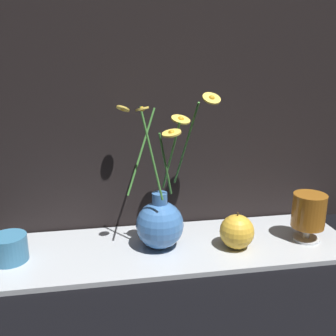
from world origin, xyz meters
The scene contains 7 objects.
ground_plane centered at (0.00, 0.00, 0.00)m, with size 6.00×6.00×0.00m, color black.
shelf centered at (0.00, 0.00, 0.01)m, with size 0.90×0.26×0.01m.
backdrop_wall centered at (0.00, 0.15, 0.55)m, with size 1.40×0.02×1.10m.
vase_with_flowers centered at (-0.03, 0.00, 0.08)m, with size 0.25×0.16×0.37m.
yellow_mug centered at (-0.38, -0.01, 0.04)m, with size 0.09×0.08×0.06m.
tea_glass centered at (0.34, -0.03, 0.09)m, with size 0.08×0.08×0.12m.
orange_fruit centered at (0.15, -0.03, 0.05)m, with size 0.08×0.08×0.09m.
Camera 1 is at (-0.15, -0.82, 0.45)m, focal length 40.00 mm.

